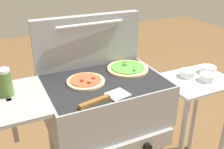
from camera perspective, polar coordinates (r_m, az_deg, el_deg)
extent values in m
cube|color=gray|center=(1.48, -1.76, -5.27)|extent=(0.64, 0.48, 0.24)
cube|color=black|center=(1.42, -1.82, -1.25)|extent=(0.61, 0.46, 0.01)
cube|color=gray|center=(1.33, -21.18, -5.39)|extent=(0.32, 0.41, 0.02)
cube|color=gray|center=(1.39, -20.45, -9.34)|extent=(0.02, 0.02, 0.24)
cylinder|color=black|center=(1.43, 7.62, -15.20)|extent=(0.04, 0.02, 0.04)
cylinder|color=gray|center=(1.97, 3.46, -12.24)|extent=(0.04, 0.04, 0.66)
cube|color=gray|center=(1.55, -5.16, 7.12)|extent=(0.63, 0.07, 0.30)
cylinder|color=#B7B7BC|center=(1.47, -4.70, 10.69)|extent=(0.38, 0.02, 0.02)
cylinder|color=beige|center=(1.39, -5.64, -1.49)|extent=(0.20, 0.20, 0.01)
cylinder|color=#D14C2D|center=(1.39, -5.66, -1.16)|extent=(0.16, 0.16, 0.01)
sphere|color=#B24430|center=(1.39, -3.93, -0.77)|extent=(0.02, 0.02, 0.02)
sphere|color=#A24E32|center=(1.35, -4.82, -1.66)|extent=(0.03, 0.03, 0.03)
sphere|color=#9D3A30|center=(1.37, -6.40, -1.26)|extent=(0.02, 0.02, 0.02)
cylinder|color=#E0C17F|center=(1.54, 3.39, 1.28)|extent=(0.24, 0.24, 0.01)
cylinder|color=#4C8C38|center=(1.53, 3.40, 1.59)|extent=(0.19, 0.19, 0.01)
sphere|color=#528C3F|center=(1.55, 2.93, 2.20)|extent=(0.02, 0.02, 0.02)
sphere|color=#526B39|center=(1.56, 2.78, 2.42)|extent=(0.02, 0.02, 0.02)
sphere|color=#407E34|center=(1.56, 3.01, 2.39)|extent=(0.02, 0.02, 0.02)
sphere|color=#4A9838|center=(1.48, 4.82, 0.96)|extent=(0.02, 0.02, 0.02)
sphere|color=#569A39|center=(1.55, 2.62, 2.13)|extent=(0.02, 0.02, 0.02)
cylinder|color=#4C6B2D|center=(1.34, -21.97, -1.86)|extent=(0.07, 0.07, 0.12)
cylinder|color=silver|center=(1.31, -22.45, 0.79)|extent=(0.06, 0.06, 0.01)
cube|color=#B7BABF|center=(1.27, 1.21, -4.28)|extent=(0.12, 0.11, 0.01)
cube|color=brown|center=(1.20, -3.71, -5.87)|extent=(0.16, 0.05, 0.02)
cube|color=#B2B2B7|center=(1.82, 17.55, -1.25)|extent=(0.44, 0.36, 0.02)
cylinder|color=#B2B2B7|center=(1.83, 14.57, -15.12)|extent=(0.04, 0.04, 0.74)
cylinder|color=#B2B2B7|center=(2.01, 9.14, -10.32)|extent=(0.04, 0.04, 0.74)
cylinder|color=#B2B2B7|center=(2.22, 17.37, -7.49)|extent=(0.04, 0.04, 0.74)
cylinder|color=silver|center=(1.83, 15.85, 0.21)|extent=(0.10, 0.10, 0.04)
cylinder|color=beige|center=(1.83, 15.83, 0.01)|extent=(0.08, 0.08, 0.02)
cylinder|color=silver|center=(1.93, 19.86, 1.00)|extent=(0.11, 0.11, 0.04)
cylinder|color=maroon|center=(1.94, 19.83, 0.82)|extent=(0.09, 0.09, 0.02)
cylinder|color=silver|center=(1.82, 19.75, -0.58)|extent=(0.10, 0.10, 0.04)
cylinder|color=maroon|center=(1.82, 19.72, -0.77)|extent=(0.08, 0.08, 0.02)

